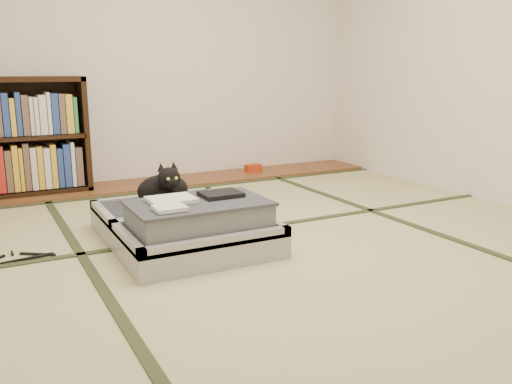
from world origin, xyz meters
name	(u,v)px	position (x,y,z in m)	size (l,w,h in m)	color
floor	(277,248)	(0.00, 0.00, 0.00)	(4.50, 4.50, 0.00)	#C5BE83
wood_strip	(164,182)	(0.00, 2.00, 0.01)	(4.00, 0.50, 0.02)	brown
red_item	(253,168)	(0.90, 2.03, 0.06)	(0.15, 0.09, 0.07)	#B72F0E
tatami_borders	(239,226)	(0.00, 0.49, 0.00)	(4.00, 4.50, 0.01)	#2D381E
suitcase	(185,225)	(-0.43, 0.32, 0.11)	(0.83, 1.10, 0.32)	#9F9FA3
cat	(165,189)	(-0.45, 0.61, 0.27)	(0.37, 0.37, 0.30)	black
cable_coil	(191,201)	(-0.27, 0.64, 0.17)	(0.11, 0.11, 0.03)	white
hanger	(14,259)	(-1.33, 0.47, 0.01)	(0.42, 0.22, 0.01)	black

